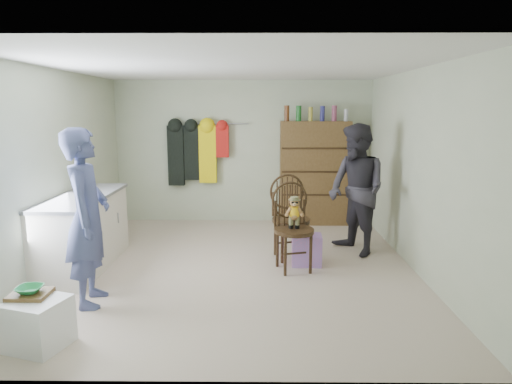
{
  "coord_description": "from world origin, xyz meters",
  "views": [
    {
      "loc": [
        0.31,
        -5.6,
        2.02
      ],
      "look_at": [
        0.25,
        0.2,
        0.95
      ],
      "focal_mm": 32.0,
      "sensor_mm": 36.0,
      "label": 1
    }
  ],
  "objects_px": {
    "chair_front": "(293,221)",
    "counter": "(83,231)",
    "chair_far": "(290,214)",
    "dresser": "(314,172)"
  },
  "relations": [
    {
      "from": "chair_front",
      "to": "counter",
      "type": "bearing_deg",
      "value": 164.72
    },
    {
      "from": "chair_far",
      "to": "counter",
      "type": "bearing_deg",
      "value": 176.1
    },
    {
      "from": "chair_far",
      "to": "dresser",
      "type": "xyz_separation_m",
      "value": [
        0.55,
        1.86,
        0.3
      ]
    },
    {
      "from": "counter",
      "to": "chair_front",
      "type": "height_order",
      "value": "chair_front"
    },
    {
      "from": "counter",
      "to": "dresser",
      "type": "xyz_separation_m",
      "value": [
        3.2,
        2.3,
        0.44
      ]
    },
    {
      "from": "counter",
      "to": "chair_far",
      "type": "distance_m",
      "value": 2.69
    },
    {
      "from": "counter",
      "to": "chair_front",
      "type": "xyz_separation_m",
      "value": [
        2.66,
        -0.04,
        0.15
      ]
    },
    {
      "from": "dresser",
      "to": "chair_front",
      "type": "bearing_deg",
      "value": -102.87
    },
    {
      "from": "counter",
      "to": "dresser",
      "type": "height_order",
      "value": "dresser"
    },
    {
      "from": "chair_far",
      "to": "dresser",
      "type": "height_order",
      "value": "dresser"
    }
  ]
}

